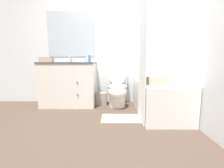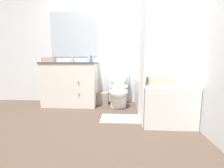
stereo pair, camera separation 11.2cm
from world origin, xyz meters
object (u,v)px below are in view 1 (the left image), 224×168
object	(u,v)px
tissue_box	(88,60)
hand_towel_folded	(46,60)
toilet	(117,88)
wastebasket	(101,98)
bath_towel_folded	(158,80)
soap_dispenser	(89,58)
vanity_cabinet	(69,84)
bath_mat	(121,119)
bathtub	(157,97)
sink_faucet	(71,61)

from	to	relation	value
tissue_box	hand_towel_folded	world-z (taller)	tissue_box
toilet	hand_towel_folded	size ratio (longest dim) A/B	3.54
wastebasket	bath_towel_folded	bearing A→B (deg)	-42.29
toilet	soap_dispenser	size ratio (longest dim) A/B	5.23
toilet	tissue_box	distance (m)	0.85
tissue_box	hand_towel_folded	distance (m)	0.78
wastebasket	hand_towel_folded	bearing A→B (deg)	-168.28
vanity_cabinet	soap_dispenser	size ratio (longest dim) A/B	6.50
bath_towel_folded	bath_mat	xyz separation A→B (m)	(-0.55, -0.01, -0.59)
vanity_cabinet	bath_mat	size ratio (longest dim) A/B	1.78
hand_towel_folded	bath_mat	xyz separation A→B (m)	(1.38, -0.63, -0.91)
bathtub	hand_towel_folded	world-z (taller)	hand_towel_folded
bath_towel_folded	soap_dispenser	bearing A→B (deg)	147.23
wastebasket	bath_towel_folded	distance (m)	1.33
toilet	bathtub	size ratio (longest dim) A/B	0.61
bathtub	hand_towel_folded	xyz separation A→B (m)	(-2.03, 0.28, 0.64)
bath_towel_folded	bath_mat	distance (m)	0.81
sink_faucet	wastebasket	xyz separation A→B (m)	(0.64, -0.12, -0.78)
vanity_cabinet	bathtub	world-z (taller)	vanity_cabinet
hand_towel_folded	bath_mat	world-z (taller)	hand_towel_folded
bathtub	wastebasket	world-z (taller)	bathtub
toilet	bath_towel_folded	xyz separation A→B (m)	(0.59, -0.71, 0.24)
vanity_cabinet	bathtub	xyz separation A→B (m)	(1.66, -0.43, -0.17)
sink_faucet	hand_towel_folded	world-z (taller)	sink_faucet
bathtub	bath_mat	size ratio (longest dim) A/B	2.36
tissue_box	bath_towel_folded	size ratio (longest dim) A/B	0.45
sink_faucet	toilet	world-z (taller)	sink_faucet
tissue_box	vanity_cabinet	bearing A→B (deg)	-159.97
sink_faucet	bathtub	world-z (taller)	sink_faucet
wastebasket	tissue_box	xyz separation A→B (m)	(-0.28, 0.06, 0.79)
vanity_cabinet	bath_mat	bearing A→B (deg)	-37.31
wastebasket	tissue_box	bearing A→B (deg)	167.66
vanity_cabinet	wastebasket	distance (m)	0.72
bath_towel_folded	toilet	bearing A→B (deg)	129.81
vanity_cabinet	wastebasket	bearing A→B (deg)	6.11
bathtub	soap_dispenser	world-z (taller)	soap_dispenser
bath_towel_folded	wastebasket	bearing A→B (deg)	137.71
toilet	bath_towel_folded	world-z (taller)	toilet
sink_faucet	wastebasket	distance (m)	1.02
vanity_cabinet	wastebasket	xyz separation A→B (m)	(0.64, 0.07, -0.32)
wastebasket	bath_towel_folded	xyz separation A→B (m)	(0.92, -0.83, 0.48)
vanity_cabinet	bath_towel_folded	distance (m)	1.74
sink_faucet	bathtub	distance (m)	1.88
soap_dispenser	tissue_box	bearing A→B (deg)	111.55
tissue_box	bath_towel_folded	world-z (taller)	tissue_box
toilet	tissue_box	world-z (taller)	tissue_box
bath_towel_folded	hand_towel_folded	bearing A→B (deg)	162.12
wastebasket	vanity_cabinet	bearing A→B (deg)	-173.89
vanity_cabinet	hand_towel_folded	size ratio (longest dim) A/B	4.40
toilet	soap_dispenser	xyz separation A→B (m)	(-0.55, 0.02, 0.59)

